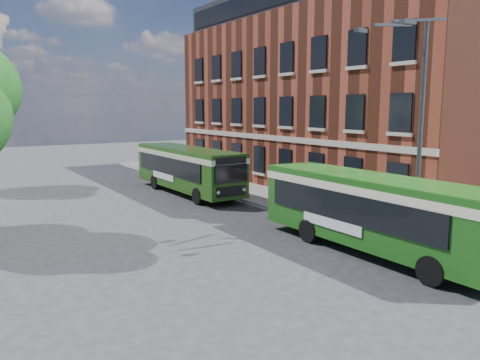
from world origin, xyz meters
TOP-DOWN VIEW (x-y plane):
  - ground at (0.00, 0.00)m, footprint 120.00×120.00m
  - pavement at (7.00, 8.00)m, footprint 6.00×48.00m
  - kerb_line at (3.95, 8.00)m, footprint 0.12×48.00m
  - brick_office at (14.00, 12.00)m, footprint 12.10×26.00m
  - street_lamp at (4.84, -2.00)m, footprint 2.96×2.38m
  - bus_stop_sign at (5.60, -4.20)m, footprint 0.35×0.08m
  - bus_front at (2.88, -1.82)m, footprint 2.69×10.69m
  - bus_rear at (2.51, 13.71)m, footprint 2.71×11.14m
  - pedestrian_a at (4.99, -1.63)m, footprint 0.57×0.41m
  - pedestrian_b at (6.24, 0.00)m, footprint 1.03×0.92m

SIDE VIEW (x-z plane):
  - ground at x=0.00m, z-range 0.00..0.00m
  - kerb_line at x=3.95m, z-range 0.00..0.01m
  - pavement at x=7.00m, z-range 0.00..0.15m
  - pedestrian_a at x=4.99m, z-range 0.15..1.64m
  - pedestrian_b at x=6.24m, z-range 0.15..1.90m
  - bus_stop_sign at x=5.60m, z-range 0.25..2.77m
  - bus_front at x=2.88m, z-range 0.32..3.34m
  - bus_rear at x=2.51m, z-range 0.32..3.34m
  - street_lamp at x=4.84m, z-range 0.29..9.29m
  - brick_office at x=14.00m, z-range -0.13..14.07m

